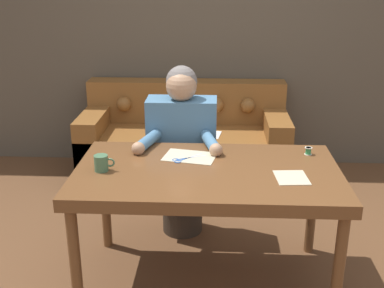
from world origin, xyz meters
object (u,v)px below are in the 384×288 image
couch (185,143)px  mug (102,163)px  dining_table (207,181)px  person (182,151)px  thread_spool (308,151)px  scissors (183,159)px

couch → mug: 1.73m
dining_table → person: person is taller
couch → thread_spool: 1.62m
person → couch: bearing=92.5°
dining_table → scissors: 0.21m
mug → thread_spool: 1.21m
couch → dining_table: bearing=-81.8°
mug → person: bearing=58.2°
person → scissors: size_ratio=6.09×
dining_table → couch: bearing=98.2°
couch → mug: (-0.35, -1.63, 0.47)m
thread_spool → dining_table: bearing=-157.2°
person → thread_spool: (0.78, -0.33, 0.14)m
scissors → person: bearing=95.1°
dining_table → couch: couch is taller
person → mug: (-0.39, -0.63, 0.16)m
mug → scissors: bearing=22.9°
couch → thread_spool: (0.82, -1.32, 0.44)m
mug → thread_spool: size_ratio=2.51×
person → scissors: person is taller
person → thread_spool: bearing=-23.1°
thread_spool → scissors: bearing=-170.7°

